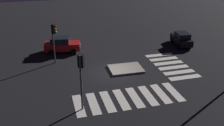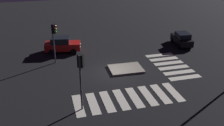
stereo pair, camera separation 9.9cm
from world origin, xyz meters
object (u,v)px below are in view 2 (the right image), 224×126
(car_black, at_px, (182,39))
(car_red, at_px, (62,45))
(traffic_island, at_px, (126,69))
(traffic_light_west, at_px, (54,34))
(traffic_light_south, at_px, (81,69))

(car_black, bearing_deg, car_red, 91.01)
(car_black, relative_size, car_red, 0.92)
(traffic_island, distance_m, car_black, 10.24)
(car_red, relative_size, traffic_light_west, 1.01)
(traffic_light_west, bearing_deg, traffic_island, 8.34)
(traffic_island, distance_m, traffic_light_south, 8.36)
(car_black, bearing_deg, traffic_light_south, 134.27)
(traffic_island, xyz_separation_m, car_black, (8.87, 5.06, 0.71))
(traffic_island, relative_size, traffic_light_south, 0.76)
(car_black, bearing_deg, traffic_light_west, 102.87)
(car_red, bearing_deg, traffic_island, -39.52)
(traffic_island, height_order, car_red, car_red)
(traffic_island, bearing_deg, traffic_light_south, -132.78)
(car_black, height_order, traffic_light_south, traffic_light_south)
(car_red, relative_size, traffic_light_south, 0.97)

